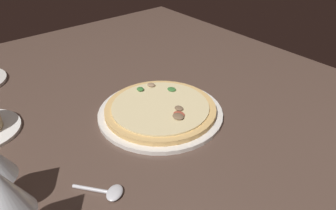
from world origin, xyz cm
name	(u,v)px	position (x,y,z in cm)	size (l,w,h in cm)	color
dining_table	(175,123)	(0.00, 0.00, 2.00)	(150.00, 110.00, 4.00)	brown
pizza_main	(160,111)	(2.81, 2.39, 5.20)	(29.95, 29.95, 3.38)	silver
wine_glass_far	(1,195)	(-12.37, 40.79, 15.70)	(7.76, 7.76, 16.48)	silver
spoon	(109,192)	(-11.13, 24.98, 4.46)	(8.87, 7.64, 1.00)	silver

